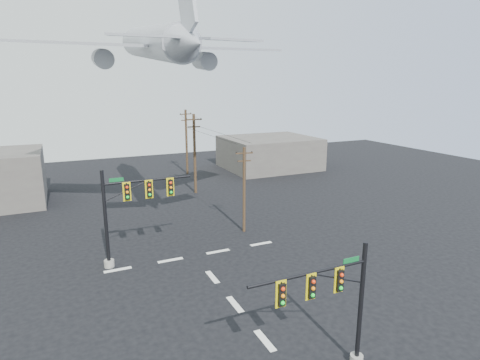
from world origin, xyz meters
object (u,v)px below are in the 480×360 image
utility_pole_a (244,188)px  airliner (154,43)px  utility_pole_b (195,152)px  utility_pole_c (186,141)px  signal_mast_near (336,305)px  signal_mast_far (128,211)px

utility_pole_a → airliner: 15.12m
utility_pole_b → utility_pole_c: (2.36, 11.10, -0.09)m
signal_mast_near → signal_mast_far: 17.57m
utility_pole_a → utility_pole_c: (2.54, 25.92, 0.93)m
utility_pole_c → signal_mast_near: bearing=-113.7°
utility_pole_a → utility_pole_c: 26.06m
utility_pole_b → utility_pole_c: bearing=84.7°
signal_mast_near → utility_pole_a: size_ratio=0.80×
utility_pole_b → airliner: (-6.67, -9.95, 11.74)m
signal_mast_far → airliner: size_ratio=0.28×
signal_mast_near → airliner: airliner is taller
utility_pole_b → utility_pole_c: utility_pole_b is taller
signal_mast_near → utility_pole_c: bearing=81.5°
signal_mast_near → signal_mast_far: size_ratio=0.86×
signal_mast_far → utility_pole_c: 31.50m
signal_mast_near → signal_mast_far: signal_mast_far is taller
signal_mast_far → airliner: (4.31, 7.48, 12.70)m
signal_mast_far → utility_pole_c: size_ratio=0.77×
signal_mast_near → utility_pole_b: 34.00m
signal_mast_near → airliner: bearing=95.5°
utility_pole_a → utility_pole_b: size_ratio=0.80×
airliner → utility_pole_a: bearing=-126.1°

